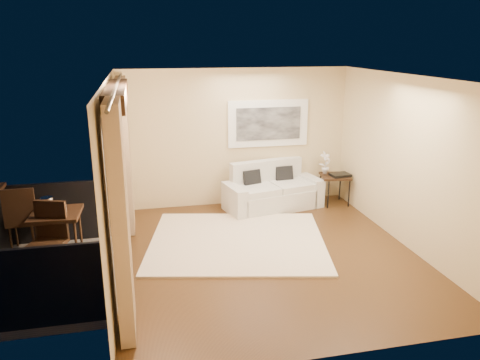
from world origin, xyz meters
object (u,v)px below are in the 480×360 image
object	(u,v)px
ice_bucket	(47,204)
bistro_table	(56,218)
side_table	(335,178)
balcony_chair_far	(22,215)
balcony_chair_near	(49,233)
sofa	(272,192)
orchid	(325,163)

from	to	relation	value
ice_bucket	bistro_table	bearing A→B (deg)	-42.82
bistro_table	side_table	bearing A→B (deg)	17.83
balcony_chair_far	balcony_chair_near	world-z (taller)	balcony_chair_far
bistro_table	sofa	bearing A→B (deg)	24.50
sofa	bistro_table	world-z (taller)	sofa
balcony_chair_far	orchid	bearing A→B (deg)	-168.51
sofa	balcony_chair_near	size ratio (longest dim) A/B	1.89
orchid	balcony_chair_far	size ratio (longest dim) A/B	0.43
balcony_chair_near	orchid	bearing A→B (deg)	41.20
sofa	side_table	size ratio (longest dim) A/B	3.12
sofa	orchid	xyz separation A→B (m)	(1.13, 0.05, 0.51)
balcony_chair_near	side_table	bearing A→B (deg)	39.23
ice_bucket	sofa	bearing A→B (deg)	22.41
sofa	balcony_chair_near	distance (m)	4.32
balcony_chair_near	ice_bucket	world-z (taller)	balcony_chair_near
bistro_table	ice_bucket	size ratio (longest dim) A/B	4.05
sofa	side_table	world-z (taller)	sofa
side_table	orchid	size ratio (longest dim) A/B	1.40
bistro_table	ice_bucket	distance (m)	0.25
side_table	orchid	xyz separation A→B (m)	(-0.17, 0.13, 0.29)
sofa	side_table	xyz separation A→B (m)	(1.29, -0.09, 0.23)
orchid	bistro_table	world-z (taller)	orchid
bistro_table	balcony_chair_near	bearing A→B (deg)	-100.72
bistro_table	balcony_chair_far	bearing A→B (deg)	138.92
sofa	ice_bucket	size ratio (longest dim) A/B	10.07
side_table	bistro_table	distance (m)	5.30
orchid	balcony_chair_near	distance (m)	5.35
orchid	bistro_table	bearing A→B (deg)	-160.19
bistro_table	balcony_chair_far	xyz separation A→B (m)	(-0.59, 0.51, -0.10)
orchid	bistro_table	size ratio (longest dim) A/B	0.57
sofa	bistro_table	xyz separation A→B (m)	(-3.75, -1.71, 0.41)
sofa	bistro_table	size ratio (longest dim) A/B	2.49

